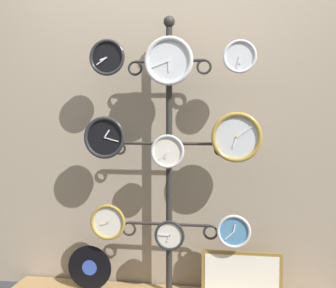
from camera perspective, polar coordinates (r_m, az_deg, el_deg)
name	(u,v)px	position (r m, az deg, el deg)	size (l,w,h in m)	color
shop_wall	(173,95)	(2.77, 0.67, 7.05)	(4.40, 0.04, 2.80)	gray
display_stand	(169,205)	(2.66, 0.17, -8.83)	(0.76, 0.39, 1.91)	#282623
clock_top_left	(107,58)	(2.63, -8.80, 12.29)	(0.24, 0.04, 0.24)	black
clock_top_center	(169,61)	(2.54, 0.11, 11.97)	(0.31, 0.04, 0.31)	silver
clock_top_right	(240,57)	(2.51, 10.38, 12.37)	(0.21, 0.04, 0.21)	silver
clock_middle_left	(105,138)	(2.60, -9.18, 0.93)	(0.28, 0.04, 0.28)	black
clock_middle_center	(168,151)	(2.50, -0.05, -1.08)	(0.22, 0.04, 0.22)	silver
clock_middle_right	(237,137)	(2.47, 9.92, 0.98)	(0.31, 0.04, 0.31)	silver
clock_bottom_left	(108,222)	(2.68, -8.69, -11.12)	(0.24, 0.04, 0.24)	silver
clock_bottom_center	(170,235)	(2.60, 0.24, -13.11)	(0.20, 0.04, 0.20)	silver
clock_bottom_right	(234,231)	(2.58, 9.53, -12.39)	(0.22, 0.04, 0.22)	#4C84B2
vinyl_record	(90,268)	(2.88, -11.31, -17.18)	(0.31, 0.01, 0.31)	black
picture_frame	(241,275)	(2.73, 10.61, -18.25)	(0.52, 0.02, 0.32)	olive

